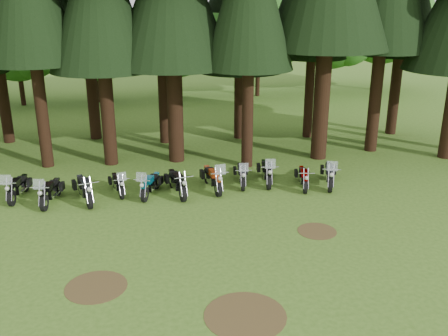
{
  "coord_description": "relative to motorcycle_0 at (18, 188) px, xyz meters",
  "views": [
    {
      "loc": [
        -1.25,
        -14.92,
        7.95
      ],
      "look_at": [
        1.83,
        5.0,
        1.0
      ],
      "focal_mm": 40.0,
      "sensor_mm": 36.0,
      "label": 1
    }
  ],
  "objects": [
    {
      "name": "motorcycle_8",
      "position": [
        10.57,
        0.21,
        0.03
      ],
      "size": [
        0.56,
        2.37,
        1.49
      ],
      "rotation": [
        0.0,
        0.0,
        -0.1
      ],
      "color": "black",
      "rests_on": "ground"
    },
    {
      "name": "decid_4",
      "position": [
        8.31,
        20.99,
        3.9
      ],
      "size": [
        5.93,
        5.76,
        7.41
      ],
      "color": "black",
      "rests_on": "ground"
    },
    {
      "name": "decid_3",
      "position": [
        2.02,
        19.8,
        4.04
      ],
      "size": [
        6.12,
        5.95,
        7.65
      ],
      "color": "black",
      "rests_on": "ground"
    },
    {
      "name": "decid_7",
      "position": [
        26.2,
        21.5,
        5.75
      ],
      "size": [
        8.44,
        8.2,
        10.55
      ],
      "color": "black",
      "rests_on": "ground"
    },
    {
      "name": "dirt_patch_0",
      "position": [
        3.74,
        -7.33,
        -0.47
      ],
      "size": [
        1.8,
        1.8,
        0.01
      ],
      "primitive_type": "cylinder",
      "color": "#4C3D1E",
      "rests_on": "ground"
    },
    {
      "name": "ground",
      "position": [
        6.74,
        -5.33,
        -0.47
      ],
      "size": [
        120.0,
        120.0,
        0.0
      ],
      "primitive_type": "plane",
      "color": "#3F6A1E",
      "rests_on": "ground"
    },
    {
      "name": "motorcycle_3",
      "position": [
        4.06,
        -0.07,
        -0.05
      ],
      "size": [
        0.73,
        1.99,
        1.26
      ],
      "rotation": [
        0.0,
        0.0,
        0.25
      ],
      "color": "black",
      "rests_on": "ground"
    },
    {
      "name": "motorcycle_0",
      "position": [
        0.0,
        0.0,
        0.0
      ],
      "size": [
        0.56,
        2.25,
        1.41
      ],
      "rotation": [
        0.0,
        0.0,
        -0.12
      ],
      "color": "black",
      "rests_on": "ground"
    },
    {
      "name": "dirt_patch_2",
      "position": [
        7.74,
        -9.33,
        -0.47
      ],
      "size": [
        2.2,
        2.2,
        0.01
      ],
      "primitive_type": "cylinder",
      "color": "#4C3D1E",
      "rests_on": "ground"
    },
    {
      "name": "motorcycle_6",
      "position": [
        8.08,
        -0.25,
        0.03
      ],
      "size": [
        0.67,
        2.41,
        1.51
      ],
      "rotation": [
        0.0,
        0.0,
        0.16
      ],
      "color": "black",
      "rests_on": "ground"
    },
    {
      "name": "dirt_patch_1",
      "position": [
        11.24,
        -4.83,
        -0.47
      ],
      "size": [
        1.4,
        1.4,
        0.01
      ],
      "primitive_type": "cylinder",
      "color": "#4C3D1E",
      "rests_on": "ground"
    },
    {
      "name": "motorcycle_10",
      "position": [
        13.23,
        -0.52,
        0.03
      ],
      "size": [
        0.94,
        2.35,
        1.49
      ],
      "rotation": [
        0.0,
        0.0,
        -0.28
      ],
      "color": "black",
      "rests_on": "ground"
    },
    {
      "name": "motorcycle_2",
      "position": [
        2.75,
        -0.71,
        0.03
      ],
      "size": [
        0.86,
        2.36,
        0.99
      ],
      "rotation": [
        0.0,
        0.0,
        0.3
      ],
      "color": "black",
      "rests_on": "ground"
    },
    {
      "name": "motorcycle_7",
      "position": [
        9.42,
        0.15,
        -0.02
      ],
      "size": [
        0.5,
        2.15,
        1.35
      ],
      "rotation": [
        0.0,
        0.0,
        -0.1
      ],
      "color": "black",
      "rests_on": "ground"
    },
    {
      "name": "motorcycle_1",
      "position": [
        1.41,
        -0.72,
        0.01
      ],
      "size": [
        0.65,
        2.27,
        1.43
      ],
      "rotation": [
        0.0,
        0.0,
        -0.16
      ],
      "color": "black",
      "rests_on": "ground"
    },
    {
      "name": "motorcycle_9",
      "position": [
        12.04,
        -0.55,
        -0.04
      ],
      "size": [
        0.49,
        2.06,
        0.84
      ],
      "rotation": [
        0.0,
        0.0,
        -0.18
      ],
      "color": "black",
      "rests_on": "ground"
    },
    {
      "name": "decid_5",
      "position": [
        15.03,
        20.38,
        5.76
      ],
      "size": [
        8.45,
        8.21,
        10.56
      ],
      "color": "black",
      "rests_on": "ground"
    },
    {
      "name": "motorcycle_5",
      "position": [
        6.53,
        -0.54,
        0.02
      ],
      "size": [
        0.64,
        2.35,
        0.97
      ],
      "rotation": [
        0.0,
        0.0,
        0.21
      ],
      "color": "black",
      "rests_on": "ground"
    },
    {
      "name": "decid_2",
      "position": [
        -3.7,
        19.45,
        4.48
      ],
      "size": [
        6.72,
        6.53,
        8.4
      ],
      "color": "black",
      "rests_on": "ground"
    },
    {
      "name": "decid_6",
      "position": [
        21.59,
        21.68,
        4.73
      ],
      "size": [
        7.06,
        6.86,
        8.82
      ],
      "color": "black",
      "rests_on": "ground"
    },
    {
      "name": "motorcycle_4",
      "position": [
        5.42,
        -0.47,
        -0.01
      ],
      "size": [
        1.0,
        2.12,
        1.37
      ],
      "rotation": [
        0.0,
        0.0,
        -0.35
      ],
      "color": "black",
      "rests_on": "ground"
    }
  ]
}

